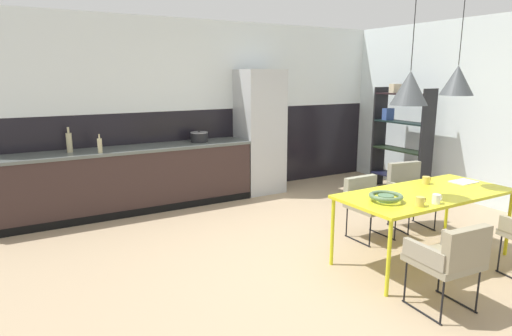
{
  "coord_description": "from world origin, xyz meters",
  "views": [
    {
      "loc": [
        -2.7,
        -3.13,
        1.89
      ],
      "look_at": [
        -0.38,
        0.88,
        0.89
      ],
      "focal_mm": 30.34,
      "sensor_mm": 36.0,
      "label": 1
    }
  ],
  "objects_px": {
    "dining_table": "(426,196)",
    "bottle_vinegar_dark": "(100,146)",
    "armchair_near_window": "(368,199)",
    "mug_short_terracotta": "(420,202)",
    "refrigerator_column": "(260,132)",
    "mug_dark_espresso": "(426,180)",
    "pendant_lamp_over_table_far": "(457,80)",
    "bottle_oil_tall": "(69,142)",
    "open_shelf_unit": "(400,137)",
    "cooking_pot": "(199,137)",
    "armchair_by_stool": "(452,255)",
    "armchair_facing_counter": "(409,187)",
    "fruit_bowl": "(386,197)",
    "open_book": "(464,182)",
    "mug_white_ceramic": "(437,199)",
    "pendant_lamp_over_table_near": "(410,88)"
  },
  "relations": [
    {
      "from": "bottle_oil_tall",
      "to": "open_shelf_unit",
      "type": "distance_m",
      "value": 4.98
    },
    {
      "from": "cooking_pot",
      "to": "open_shelf_unit",
      "type": "bearing_deg",
      "value": -21.29
    },
    {
      "from": "fruit_bowl",
      "to": "pendant_lamp_over_table_far",
      "type": "relative_size",
      "value": 0.32
    },
    {
      "from": "mug_white_ceramic",
      "to": "mug_dark_espresso",
      "type": "relative_size",
      "value": 0.95
    },
    {
      "from": "mug_dark_espresso",
      "to": "open_shelf_unit",
      "type": "height_order",
      "value": "open_shelf_unit"
    },
    {
      "from": "bottle_vinegar_dark",
      "to": "open_shelf_unit",
      "type": "relative_size",
      "value": 0.14
    },
    {
      "from": "bottle_oil_tall",
      "to": "mug_dark_espresso",
      "type": "bearing_deg",
      "value": -43.42
    },
    {
      "from": "armchair_near_window",
      "to": "pendant_lamp_over_table_far",
      "type": "relative_size",
      "value": 0.73
    },
    {
      "from": "armchair_by_stool",
      "to": "mug_short_terracotta",
      "type": "relative_size",
      "value": 6.25
    },
    {
      "from": "armchair_near_window",
      "to": "cooking_pot",
      "type": "height_order",
      "value": "cooking_pot"
    },
    {
      "from": "cooking_pot",
      "to": "bottle_vinegar_dark",
      "type": "distance_m",
      "value": 1.5
    },
    {
      "from": "armchair_near_window",
      "to": "bottle_vinegar_dark",
      "type": "distance_m",
      "value": 3.43
    },
    {
      "from": "armchair_near_window",
      "to": "mug_short_terracotta",
      "type": "distance_m",
      "value": 1.19
    },
    {
      "from": "mug_short_terracotta",
      "to": "pendant_lamp_over_table_far",
      "type": "bearing_deg",
      "value": 21.82
    },
    {
      "from": "mug_dark_espresso",
      "to": "armchair_near_window",
      "type": "bearing_deg",
      "value": 118.91
    },
    {
      "from": "armchair_near_window",
      "to": "pendant_lamp_over_table_far",
      "type": "height_order",
      "value": "pendant_lamp_over_table_far"
    },
    {
      "from": "armchair_by_stool",
      "to": "cooking_pot",
      "type": "bearing_deg",
      "value": 100.57
    },
    {
      "from": "bottle_vinegar_dark",
      "to": "pendant_lamp_over_table_far",
      "type": "xyz_separation_m",
      "value": [
        2.96,
        -2.96,
        0.84
      ]
    },
    {
      "from": "armchair_near_window",
      "to": "armchair_by_stool",
      "type": "relative_size",
      "value": 0.94
    },
    {
      "from": "refrigerator_column",
      "to": "armchair_by_stool",
      "type": "distance_m",
      "value": 4.08
    },
    {
      "from": "armchair_facing_counter",
      "to": "open_shelf_unit",
      "type": "xyz_separation_m",
      "value": [
        1.21,
        1.27,
        0.4
      ]
    },
    {
      "from": "armchair_facing_counter",
      "to": "open_shelf_unit",
      "type": "bearing_deg",
      "value": -124.25
    },
    {
      "from": "dining_table",
      "to": "armchair_by_stool",
      "type": "xyz_separation_m",
      "value": [
        -0.66,
        -0.8,
        -0.19
      ]
    },
    {
      "from": "armchair_near_window",
      "to": "open_book",
      "type": "relative_size",
      "value": 2.58
    },
    {
      "from": "open_book",
      "to": "pendant_lamp_over_table_near",
      "type": "relative_size",
      "value": 0.26
    },
    {
      "from": "mug_dark_espresso",
      "to": "armchair_by_stool",
      "type": "bearing_deg",
      "value": -132.44
    },
    {
      "from": "open_shelf_unit",
      "to": "armchair_near_window",
      "type": "bearing_deg",
      "value": -56.39
    },
    {
      "from": "armchair_facing_counter",
      "to": "fruit_bowl",
      "type": "xyz_separation_m",
      "value": [
        -1.3,
        -0.82,
        0.27
      ]
    },
    {
      "from": "dining_table",
      "to": "open_book",
      "type": "bearing_deg",
      "value": 5.3
    },
    {
      "from": "cooking_pot",
      "to": "pendant_lamp_over_table_far",
      "type": "xyz_separation_m",
      "value": [
        1.48,
        -3.2,
        0.86
      ]
    },
    {
      "from": "armchair_by_stool",
      "to": "bottle_oil_tall",
      "type": "distance_m",
      "value": 4.67
    },
    {
      "from": "open_shelf_unit",
      "to": "armchair_by_stool",
      "type": "bearing_deg",
      "value": -41.93
    },
    {
      "from": "cooking_pot",
      "to": "bottle_vinegar_dark",
      "type": "bearing_deg",
      "value": -170.54
    },
    {
      "from": "dining_table",
      "to": "bottle_vinegar_dark",
      "type": "xyz_separation_m",
      "value": [
        -2.59,
        2.99,
        0.31
      ]
    },
    {
      "from": "dining_table",
      "to": "bottle_vinegar_dark",
      "type": "height_order",
      "value": "bottle_vinegar_dark"
    },
    {
      "from": "open_book",
      "to": "mug_short_terracotta",
      "type": "height_order",
      "value": "mug_short_terracotta"
    },
    {
      "from": "open_book",
      "to": "bottle_oil_tall",
      "type": "distance_m",
      "value": 4.83
    },
    {
      "from": "open_book",
      "to": "bottle_vinegar_dark",
      "type": "relative_size",
      "value": 1.11
    },
    {
      "from": "dining_table",
      "to": "open_book",
      "type": "height_order",
      "value": "open_book"
    },
    {
      "from": "dining_table",
      "to": "bottle_vinegar_dark",
      "type": "distance_m",
      "value": 3.97
    },
    {
      "from": "refrigerator_column",
      "to": "dining_table",
      "type": "bearing_deg",
      "value": -88.86
    },
    {
      "from": "mug_short_terracotta",
      "to": "armchair_near_window",
      "type": "bearing_deg",
      "value": 68.41
    },
    {
      "from": "refrigerator_column",
      "to": "fruit_bowl",
      "type": "xyz_separation_m",
      "value": [
        -0.54,
        -3.23,
        -0.21
      ]
    },
    {
      "from": "mug_white_ceramic",
      "to": "cooking_pot",
      "type": "height_order",
      "value": "cooking_pot"
    },
    {
      "from": "bottle_oil_tall",
      "to": "mug_short_terracotta",
      "type": "bearing_deg",
      "value": -55.12
    },
    {
      "from": "armchair_facing_counter",
      "to": "bottle_oil_tall",
      "type": "distance_m",
      "value": 4.41
    },
    {
      "from": "cooking_pot",
      "to": "pendant_lamp_over_table_far",
      "type": "distance_m",
      "value": 3.63
    },
    {
      "from": "refrigerator_column",
      "to": "fruit_bowl",
      "type": "bearing_deg",
      "value": -99.43
    },
    {
      "from": "refrigerator_column",
      "to": "armchair_near_window",
      "type": "bearing_deg",
      "value": -89.08
    },
    {
      "from": "armchair_near_window",
      "to": "armchair_facing_counter",
      "type": "xyz_separation_m",
      "value": [
        0.72,
        0.02,
        0.04
      ]
    }
  ]
}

